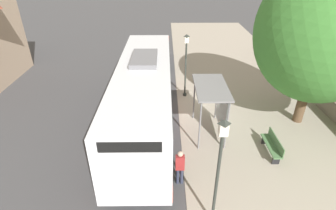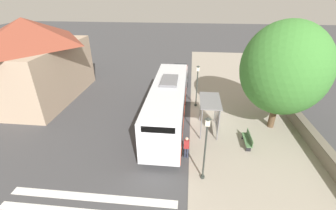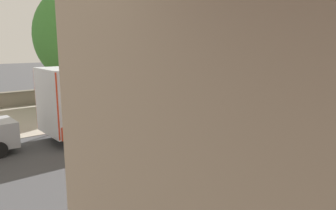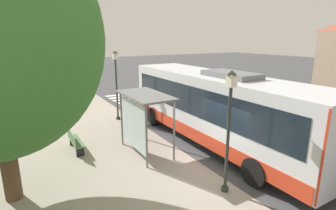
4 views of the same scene
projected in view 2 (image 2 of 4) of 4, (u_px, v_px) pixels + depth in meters
ground_plane at (190, 112)px, 20.09m from camera, size 120.00×120.00×0.00m
sidewalk_plaza at (242, 115)px, 19.68m from camera, size 9.00×44.00×0.02m
stone_wall at (291, 112)px, 19.08m from camera, size 0.60×20.00×1.02m
background_building at (32, 59)px, 21.11m from camera, size 7.63×10.84×7.65m
bus at (168, 103)px, 17.72m from camera, size 2.68×11.23×3.48m
bus_shelter at (212, 106)px, 16.60m from camera, size 1.50×2.91×2.59m
pedestrian at (186, 146)px, 14.29m from camera, size 0.34×0.22×1.57m
bench at (248, 140)px, 15.63m from camera, size 0.40×1.75×0.88m
street_lamp_near at (206, 144)px, 11.95m from camera, size 0.28×0.28×4.12m
street_lamp_far at (197, 83)px, 20.12m from camera, size 0.28×0.28×3.94m
shade_tree at (284, 69)px, 15.80m from camera, size 6.06×6.06×8.15m
parked_car_behind_bus at (180, 75)px, 26.14m from camera, size 1.87×4.56×1.91m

